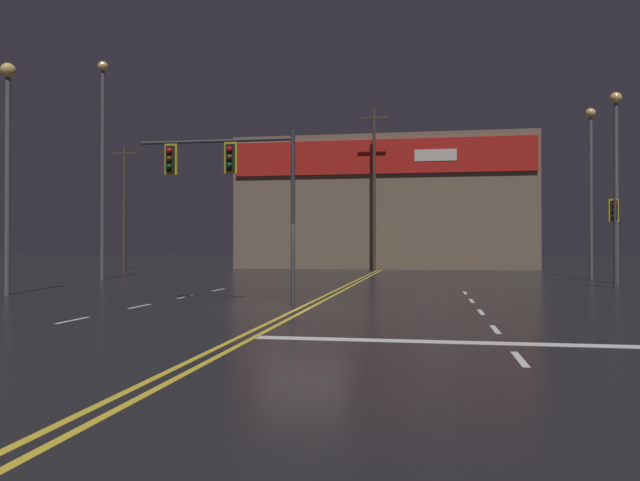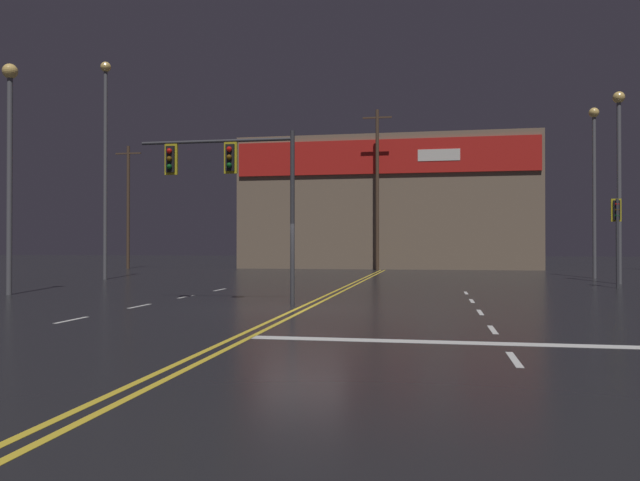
% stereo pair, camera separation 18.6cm
% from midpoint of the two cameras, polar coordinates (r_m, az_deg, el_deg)
% --- Properties ---
extents(ground_plane, '(200.00, 200.00, 0.00)m').
position_cam_midpoint_polar(ground_plane, '(17.99, -1.91, -6.29)').
color(ground_plane, black).
extents(road_markings, '(14.81, 60.00, 0.01)m').
position_cam_midpoint_polar(road_markings, '(16.77, 0.57, -6.70)').
color(road_markings, gold).
rests_on(road_markings, ground).
extents(traffic_signal_median, '(5.05, 0.36, 5.38)m').
position_cam_midpoint_polar(traffic_signal_median, '(19.94, -8.61, 6.14)').
color(traffic_signal_median, '#38383D').
rests_on(traffic_signal_median, ground).
extents(traffic_signal_corner_northeast, '(0.42, 0.36, 3.87)m').
position_cam_midpoint_polar(traffic_signal_corner_northeast, '(29.87, 25.14, 1.51)').
color(traffic_signal_corner_northeast, '#38383D').
rests_on(traffic_signal_corner_northeast, ground).
extents(streetlight_near_right, '(0.56, 0.56, 8.63)m').
position_cam_midpoint_polar(streetlight_near_right, '(26.15, -26.83, 7.81)').
color(streetlight_near_right, '#59595E').
rests_on(streetlight_near_right, ground).
extents(streetlight_median_approach, '(0.56, 0.56, 9.63)m').
position_cam_midpoint_polar(streetlight_median_approach, '(38.59, 23.39, 5.94)').
color(streetlight_median_approach, '#59595E').
rests_on(streetlight_median_approach, ground).
extents(streetlight_far_left, '(0.56, 0.56, 11.90)m').
position_cam_midpoint_polar(streetlight_far_left, '(36.31, -19.40, 8.29)').
color(streetlight_far_left, '#59595E').
rests_on(streetlight_far_left, ground).
extents(streetlight_far_right, '(0.56, 0.56, 9.24)m').
position_cam_midpoint_polar(streetlight_far_right, '(33.38, 25.30, 6.59)').
color(streetlight_far_right, '#59595E').
rests_on(streetlight_far_right, ground).
extents(building_backdrop, '(24.07, 10.23, 10.71)m').
position_cam_midpoint_polar(building_backdrop, '(54.06, 5.88, 3.24)').
color(building_backdrop, '#7A6651').
rests_on(building_backdrop, ground).
extents(utility_pole_row, '(43.90, 0.26, 12.53)m').
position_cam_midpoint_polar(utility_pole_row, '(47.45, 7.03, 4.58)').
color(utility_pole_row, '#4C3828').
rests_on(utility_pole_row, ground).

